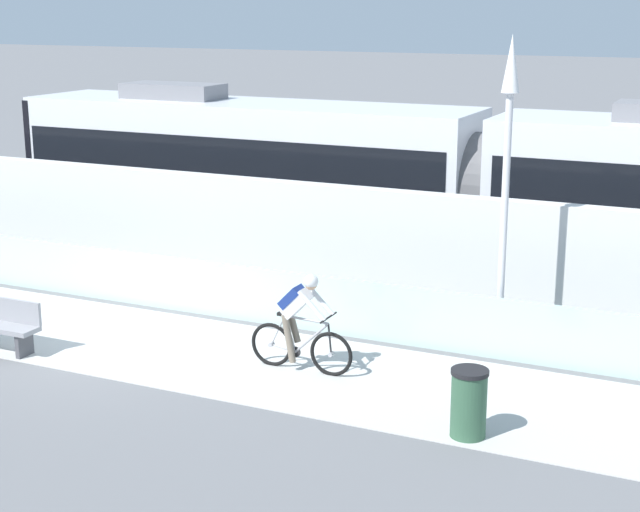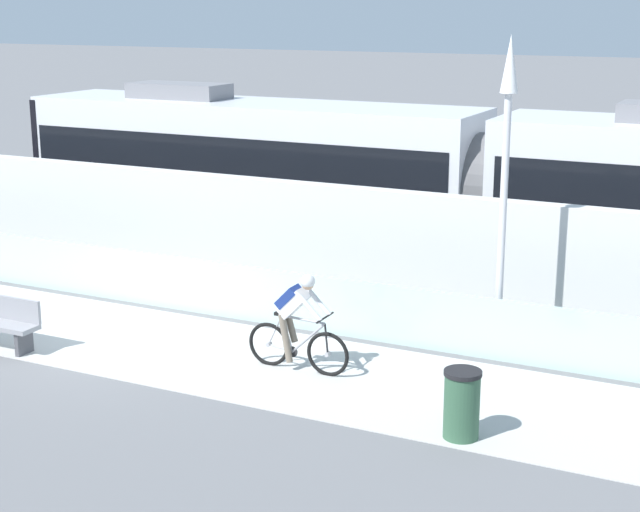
{
  "view_description": "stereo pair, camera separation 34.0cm",
  "coord_description": "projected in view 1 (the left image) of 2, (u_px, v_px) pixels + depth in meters",
  "views": [
    {
      "loc": [
        10.16,
        -13.09,
        5.64
      ],
      "look_at": [
        2.93,
        2.35,
        1.25
      ],
      "focal_mm": 55.03,
      "sensor_mm": 36.0,
      "label": 1
    },
    {
      "loc": [
        10.47,
        -12.95,
        5.64
      ],
      "look_at": [
        2.93,
        2.35,
        1.25
      ],
      "focal_mm": 55.03,
      "sensor_mm": 36.0,
      "label": 2
    }
  ],
  "objects": [
    {
      "name": "bike_path_deck",
      "position": [
        111.0,
        338.0,
        17.06
      ],
      "size": [
        32.0,
        3.2,
        0.01
      ],
      "primitive_type": "cube",
      "color": "beige",
      "rests_on": "ground"
    },
    {
      "name": "cyclist_on_bike",
      "position": [
        300.0,
        323.0,
        15.35
      ],
      "size": [
        1.77,
        0.58,
        1.61
      ],
      "color": "black",
      "rests_on": "ground"
    },
    {
      "name": "lamp_post_antenna",
      "position": [
        507.0,
        157.0,
        15.54
      ],
      "size": [
        0.28,
        0.28,
        5.2
      ],
      "color": "gray",
      "rests_on": "ground"
    },
    {
      "name": "tram",
      "position": [
        484.0,
        187.0,
        20.69
      ],
      "size": [
        22.56,
        2.54,
        3.81
      ],
      "color": "silver",
      "rests_on": "ground"
    },
    {
      "name": "tram_rail_far",
      "position": [
        302.0,
        244.0,
        23.7
      ],
      "size": [
        32.0,
        0.08,
        0.01
      ],
      "primitive_type": "cube",
      "color": "#595654",
      "rests_on": "ground"
    },
    {
      "name": "tram_rail_near",
      "position": [
        274.0,
        258.0,
        22.44
      ],
      "size": [
        32.0,
        0.08,
        0.01
      ],
      "primitive_type": "cube",
      "color": "#595654",
      "rests_on": "ground"
    },
    {
      "name": "concrete_barrier_wall",
      "position": [
        217.0,
        231.0,
        19.98
      ],
      "size": [
        32.0,
        0.36,
        2.3
      ],
      "primitive_type": "cube",
      "color": "silver",
      "rests_on": "ground"
    },
    {
      "name": "glass_parapet",
      "position": [
        169.0,
        283.0,
        18.56
      ],
      "size": [
        32.0,
        0.05,
        1.04
      ],
      "primitive_type": "cube",
      "color": "#ADC6C1",
      "rests_on": "ground"
    },
    {
      "name": "ground_plane",
      "position": [
        111.0,
        338.0,
        17.06
      ],
      "size": [
        200.0,
        200.0,
        0.0
      ],
      "primitive_type": "plane",
      "color": "slate"
    },
    {
      "name": "trash_bin",
      "position": [
        469.0,
        403.0,
        13.05
      ],
      "size": [
        0.51,
        0.51,
        0.96
      ],
      "color": "#33593F",
      "rests_on": "ground"
    }
  ]
}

